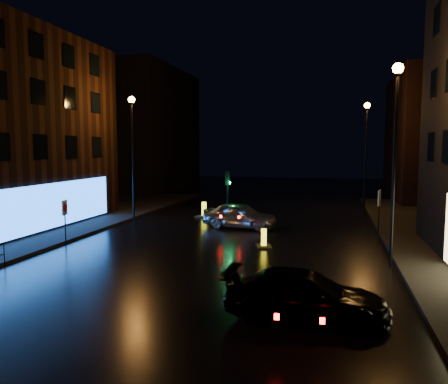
{
  "coord_description": "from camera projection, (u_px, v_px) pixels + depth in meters",
  "views": [
    {
      "loc": [
        5.28,
        -13.23,
        4.95
      ],
      "look_at": [
        0.21,
        7.33,
        2.8
      ],
      "focal_mm": 35.0,
      "sensor_mm": 36.0,
      "label": 1
    }
  ],
  "objects": [
    {
      "name": "traffic_signal",
      "position": [
        228.0,
        217.0,
        28.29
      ],
      "size": [
        1.4,
        2.4,
        3.45
      ],
      "color": "black",
      "rests_on": "ground"
    },
    {
      "name": "road_sign_right",
      "position": [
        379.0,
        202.0,
        24.22
      ],
      "size": [
        0.23,
        0.62,
        2.61
      ],
      "rotation": [
        0.0,
        0.0,
        2.87
      ],
      "color": "black",
      "rests_on": "ground"
    },
    {
      "name": "road_sign_left",
      "position": [
        65.0,
        211.0,
        22.25
      ],
      "size": [
        0.15,
        0.55,
        2.29
      ],
      "rotation": [
        0.0,
        0.0,
        0.18
      ],
      "color": "black",
      "rests_on": "ground"
    },
    {
      "name": "ground",
      "position": [
        165.0,
        297.0,
        14.54
      ],
      "size": [
        120.0,
        120.0,
        0.0
      ],
      "primitive_type": "plane",
      "color": "black",
      "rests_on": "ground"
    },
    {
      "name": "dark_sedan",
      "position": [
        305.0,
        295.0,
        12.64
      ],
      "size": [
        4.79,
        2.03,
        1.38
      ],
      "primitive_type": "imported",
      "rotation": [
        0.0,
        0.0,
        1.55
      ],
      "color": "black",
      "rests_on": "ground"
    },
    {
      "name": "bollard_far",
      "position": [
        204.0,
        214.0,
        31.32
      ],
      "size": [
        1.2,
        1.44,
        1.08
      ],
      "rotation": [
        0.0,
        0.0,
        -0.36
      ],
      "color": "black",
      "rests_on": "ground"
    },
    {
      "name": "building_far_right",
      "position": [
        438.0,
        137.0,
        41.26
      ],
      "size": [
        8.0,
        14.0,
        12.0
      ],
      "primitive_type": "cube",
      "color": "black",
      "rests_on": "ground"
    },
    {
      "name": "silver_hatchback",
      "position": [
        240.0,
        215.0,
        27.05
      ],
      "size": [
        4.79,
        2.44,
        1.56
      ],
      "primitive_type": "imported",
      "rotation": [
        0.0,
        0.0,
        1.44
      ],
      "color": "#B3B7BB",
      "rests_on": "ground"
    },
    {
      "name": "bollard_near",
      "position": [
        264.0,
        243.0,
        21.8
      ],
      "size": [
        0.99,
        1.22,
        0.93
      ],
      "rotation": [
        0.0,
        0.0,
        0.3
      ],
      "color": "black",
      "rests_on": "ground"
    },
    {
      "name": "street_lamp_rnear",
      "position": [
        395.0,
        133.0,
        17.91
      ],
      "size": [
        0.44,
        0.44,
        8.37
      ],
      "color": "black",
      "rests_on": "ground"
    },
    {
      "name": "street_lamp_rfar",
      "position": [
        366.0,
        140.0,
        33.36
      ],
      "size": [
        0.44,
        0.44,
        8.37
      ],
      "color": "black",
      "rests_on": "ground"
    },
    {
      "name": "street_lamp_lfar",
      "position": [
        132.0,
        139.0,
        29.36
      ],
      "size": [
        0.44,
        0.44,
        8.37
      ],
      "color": "black",
      "rests_on": "ground"
    },
    {
      "name": "building_far_left",
      "position": [
        147.0,
        130.0,
        51.45
      ],
      "size": [
        8.0,
        16.0,
        14.0
      ],
      "primitive_type": "cube",
      "color": "black",
      "rests_on": "ground"
    }
  ]
}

